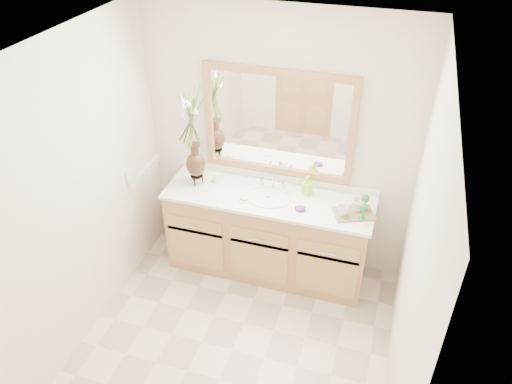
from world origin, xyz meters
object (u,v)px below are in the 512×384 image
(flower_vase, at_px, (193,127))
(soap_bottle, at_px, (307,186))
(tumbler, at_px, (217,178))
(tray, at_px, (354,213))

(flower_vase, xyz_separation_m, soap_bottle, (0.99, 0.13, -0.49))
(tumbler, bearing_deg, flower_vase, -155.30)
(tumbler, bearing_deg, tray, -5.87)
(tumbler, distance_m, soap_bottle, 0.82)
(soap_bottle, xyz_separation_m, tray, (0.44, -0.19, -0.07))
(flower_vase, distance_m, tumbler, 0.55)
(flower_vase, relative_size, tumbler, 9.61)
(tray, bearing_deg, flower_vase, 154.36)
(soap_bottle, bearing_deg, tumbler, -151.87)
(tumbler, distance_m, tray, 1.26)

